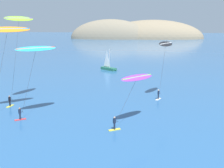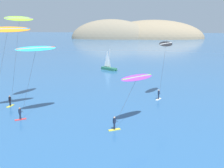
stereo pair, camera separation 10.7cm
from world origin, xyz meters
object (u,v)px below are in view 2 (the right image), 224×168
(kitesurfer_lime, at_px, (19,24))
(kitesurfer_black, at_px, (165,49))
(sailboat_near, at_px, (110,68))
(kitesurfer_cyan, at_px, (35,53))
(kitesurfer_purple, at_px, (135,81))
(kitesurfer_orange, at_px, (7,36))

(kitesurfer_lime, relative_size, kitesurfer_black, 1.43)
(sailboat_near, bearing_deg, kitesurfer_lime, -107.97)
(sailboat_near, xyz_separation_m, kitesurfer_cyan, (-5.25, -38.04, 8.20))
(kitesurfer_purple, xyz_separation_m, kitesurfer_orange, (-17.79, 2.35, 5.44))
(kitesurfer_lime, xyz_separation_m, kitesurfer_orange, (0.62, -5.41, -1.43))
(sailboat_near, relative_size, kitesurfer_black, 0.59)
(kitesurfer_purple, xyz_separation_m, kitesurfer_cyan, (-13.44, 1.24, 3.23))
(sailboat_near, distance_m, kitesurfer_lime, 35.19)
(sailboat_near, bearing_deg, kitesurfer_purple, -78.23)
(kitesurfer_lime, bearing_deg, kitesurfer_black, 14.10)
(kitesurfer_black, height_order, kitesurfer_orange, kitesurfer_orange)
(kitesurfer_black, bearing_deg, kitesurfer_purple, -108.45)
(kitesurfer_black, xyz_separation_m, kitesurfer_orange, (-22.30, -11.17, 2.61))
(sailboat_near, height_order, kitesurfer_cyan, kitesurfer_cyan)
(sailboat_near, relative_size, kitesurfer_purple, 0.89)
(sailboat_near, height_order, kitesurfer_black, kitesurfer_black)
(kitesurfer_purple, bearing_deg, kitesurfer_cyan, 174.74)
(kitesurfer_lime, xyz_separation_m, kitesurfer_purple, (18.41, -7.75, -6.87))
(kitesurfer_orange, bearing_deg, kitesurfer_lime, 96.52)
(kitesurfer_purple, bearing_deg, kitesurfer_black, 71.55)
(kitesurfer_purple, bearing_deg, sailboat_near, 101.77)
(kitesurfer_purple, relative_size, kitesurfer_orange, 0.52)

